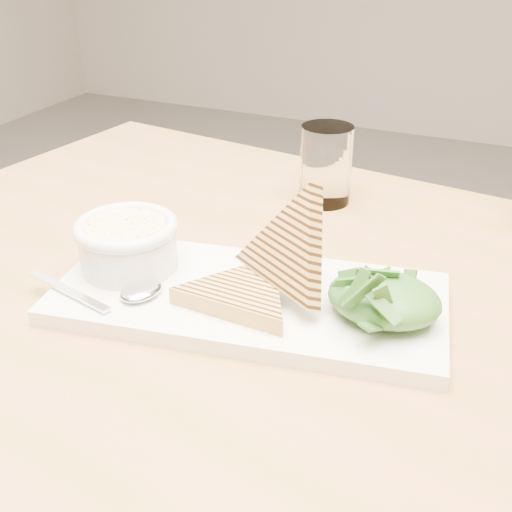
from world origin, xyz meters
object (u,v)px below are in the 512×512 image
at_px(soup_bowl, 128,250).
at_px(glass_near, 326,165).
at_px(table_top, 295,311).
at_px(platter, 248,299).

bearing_deg(soup_bowl, glass_near, 66.83).
relative_size(table_top, soup_bowl, 11.01).
height_order(table_top, platter, platter).
xyz_separation_m(platter, soup_bowl, (-0.14, -0.01, 0.03)).
relative_size(platter, soup_bowl, 3.82).
xyz_separation_m(platter, glass_near, (-0.02, 0.29, 0.05)).
relative_size(table_top, glass_near, 10.64).
distance_m(table_top, soup_bowl, 0.20).
distance_m(table_top, glass_near, 0.27).
distance_m(table_top, platter, 0.06).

